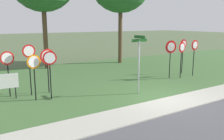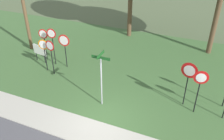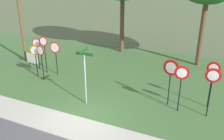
{
  "view_description": "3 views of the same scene",
  "coord_description": "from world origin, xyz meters",
  "px_view_note": "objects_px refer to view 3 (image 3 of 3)",
  "views": [
    {
      "loc": [
        -7.92,
        -7.97,
        3.63
      ],
      "look_at": [
        -1.3,
        2.6,
        1.14
      ],
      "focal_mm": 37.84,
      "sensor_mm": 36.0,
      "label": 1
    },
    {
      "loc": [
        3.84,
        -7.52,
        7.94
      ],
      "look_at": [
        -0.66,
        2.89,
        1.21
      ],
      "focal_mm": 37.88,
      "sensor_mm": 36.0,
      "label": 2
    },
    {
      "loc": [
        5.21,
        -7.99,
        6.21
      ],
      "look_at": [
        0.21,
        2.91,
        1.47
      ],
      "focal_mm": 37.32,
      "sensor_mm": 36.0,
      "label": 3
    }
  ],
  "objects_px": {
    "stop_sign_far_center": "(37,47)",
    "yield_sign_near_left": "(212,81)",
    "street_name_post": "(85,72)",
    "stop_sign_far_right": "(35,55)",
    "yield_sign_far_right": "(181,78)",
    "notice_board": "(32,59)",
    "yield_sign_near_right": "(171,72)",
    "stop_sign_near_left": "(44,47)",
    "stop_sign_far_left": "(41,56)",
    "stop_sign_near_right": "(55,51)",
    "yield_sign_far_left": "(213,74)"
  },
  "relations": [
    {
      "from": "stop_sign_far_right",
      "to": "notice_board",
      "type": "xyz_separation_m",
      "value": [
        -1.13,
        0.84,
        -0.73
      ]
    },
    {
      "from": "yield_sign_near_right",
      "to": "yield_sign_near_left",
      "type": "bearing_deg",
      "value": 1.81
    },
    {
      "from": "notice_board",
      "to": "stop_sign_far_right",
      "type": "bearing_deg",
      "value": -29.92
    },
    {
      "from": "yield_sign_near_right",
      "to": "yield_sign_far_left",
      "type": "relative_size",
      "value": 1.01
    },
    {
      "from": "yield_sign_near_left",
      "to": "stop_sign_near_left",
      "type": "bearing_deg",
      "value": 170.51
    },
    {
      "from": "stop_sign_far_left",
      "to": "stop_sign_far_right",
      "type": "height_order",
      "value": "stop_sign_far_left"
    },
    {
      "from": "stop_sign_near_right",
      "to": "yield_sign_far_left",
      "type": "distance_m",
      "value": 9.69
    },
    {
      "from": "yield_sign_near_right",
      "to": "notice_board",
      "type": "distance_m",
      "value": 9.92
    },
    {
      "from": "stop_sign_near_right",
      "to": "stop_sign_far_center",
      "type": "distance_m",
      "value": 1.89
    },
    {
      "from": "street_name_post",
      "to": "stop_sign_far_right",
      "type": "bearing_deg",
      "value": 159.02
    },
    {
      "from": "yield_sign_far_right",
      "to": "street_name_post",
      "type": "relative_size",
      "value": 0.8
    },
    {
      "from": "stop_sign_near_right",
      "to": "stop_sign_far_left",
      "type": "height_order",
      "value": "stop_sign_far_left"
    },
    {
      "from": "stop_sign_far_center",
      "to": "yield_sign_near_right",
      "type": "relative_size",
      "value": 0.91
    },
    {
      "from": "stop_sign_far_left",
      "to": "yield_sign_near_right",
      "type": "bearing_deg",
      "value": 9.53
    },
    {
      "from": "yield_sign_far_right",
      "to": "notice_board",
      "type": "xyz_separation_m",
      "value": [
        -10.42,
        1.31,
        -0.96
      ]
    },
    {
      "from": "stop_sign_near_right",
      "to": "stop_sign_far_left",
      "type": "distance_m",
      "value": 1.15
    },
    {
      "from": "stop_sign_far_center",
      "to": "stop_sign_far_right",
      "type": "distance_m",
      "value": 1.56
    },
    {
      "from": "yield_sign_near_right",
      "to": "yield_sign_far_left",
      "type": "distance_m",
      "value": 2.01
    },
    {
      "from": "notice_board",
      "to": "yield_sign_far_right",
      "type": "bearing_deg",
      "value": -0.54
    },
    {
      "from": "stop_sign_near_left",
      "to": "notice_board",
      "type": "distance_m",
      "value": 1.53
    },
    {
      "from": "stop_sign_near_left",
      "to": "stop_sign_far_right",
      "type": "xyz_separation_m",
      "value": [
        -0.01,
        -0.91,
        -0.28
      ]
    },
    {
      "from": "stop_sign_far_center",
      "to": "yield_sign_near_left",
      "type": "height_order",
      "value": "yield_sign_near_left"
    },
    {
      "from": "yield_sign_near_right",
      "to": "stop_sign_far_right",
      "type": "bearing_deg",
      "value": -169.39
    },
    {
      "from": "notice_board",
      "to": "street_name_post",
      "type": "bearing_deg",
      "value": -16.74
    },
    {
      "from": "stop_sign_near_left",
      "to": "stop_sign_near_right",
      "type": "xyz_separation_m",
      "value": [
        0.9,
        0.0,
        -0.16
      ]
    },
    {
      "from": "stop_sign_near_left",
      "to": "yield_sign_far_left",
      "type": "distance_m",
      "value": 10.59
    },
    {
      "from": "stop_sign_near_left",
      "to": "yield_sign_far_left",
      "type": "xyz_separation_m",
      "value": [
        10.59,
        -0.33,
        -0.03
      ]
    },
    {
      "from": "yield_sign_near_right",
      "to": "yield_sign_far_left",
      "type": "bearing_deg",
      "value": 29.68
    },
    {
      "from": "yield_sign_near_right",
      "to": "yield_sign_far_left",
      "type": "height_order",
      "value": "yield_sign_near_right"
    },
    {
      "from": "stop_sign_near_right",
      "to": "stop_sign_far_center",
      "type": "relative_size",
      "value": 1.02
    },
    {
      "from": "yield_sign_near_left",
      "to": "yield_sign_far_right",
      "type": "distance_m",
      "value": 1.35
    },
    {
      "from": "stop_sign_near_left",
      "to": "notice_board",
      "type": "height_order",
      "value": "stop_sign_near_left"
    },
    {
      "from": "yield_sign_near_left",
      "to": "notice_board",
      "type": "xyz_separation_m",
      "value": [
        -11.76,
        1.22,
        -1.01
      ]
    },
    {
      "from": "street_name_post",
      "to": "notice_board",
      "type": "xyz_separation_m",
      "value": [
        -5.9,
        2.55,
        -0.94
      ]
    },
    {
      "from": "stop_sign_near_right",
      "to": "stop_sign_far_left",
      "type": "relative_size",
      "value": 0.99
    },
    {
      "from": "street_name_post",
      "to": "notice_board",
      "type": "height_order",
      "value": "street_name_post"
    },
    {
      "from": "stop_sign_near_right",
      "to": "yield_sign_far_left",
      "type": "xyz_separation_m",
      "value": [
        9.69,
        -0.33,
        0.14
      ]
    },
    {
      "from": "stop_sign_near_left",
      "to": "yield_sign_far_right",
      "type": "relative_size",
      "value": 1.07
    },
    {
      "from": "stop_sign_far_left",
      "to": "stop_sign_far_center",
      "type": "distance_m",
      "value": 2.18
    },
    {
      "from": "stop_sign_far_left",
      "to": "notice_board",
      "type": "relative_size",
      "value": 1.86
    },
    {
      "from": "stop_sign_far_left",
      "to": "street_name_post",
      "type": "xyz_separation_m",
      "value": [
        4.09,
        -1.49,
        0.11
      ]
    },
    {
      "from": "stop_sign_far_center",
      "to": "yield_sign_far_right",
      "type": "relative_size",
      "value": 0.94
    },
    {
      "from": "stop_sign_far_right",
      "to": "yield_sign_near_right",
      "type": "distance_m",
      "value": 8.7
    },
    {
      "from": "stop_sign_far_center",
      "to": "notice_board",
      "type": "bearing_deg",
      "value": -123.49
    },
    {
      "from": "stop_sign_far_left",
      "to": "notice_board",
      "type": "height_order",
      "value": "stop_sign_far_left"
    },
    {
      "from": "stop_sign_far_right",
      "to": "yield_sign_near_left",
      "type": "distance_m",
      "value": 10.64
    },
    {
      "from": "yield_sign_near_right",
      "to": "yield_sign_far_left",
      "type": "xyz_separation_m",
      "value": [
        1.91,
        0.64,
        -0.05
      ]
    },
    {
      "from": "yield_sign_far_right",
      "to": "street_name_post",
      "type": "height_order",
      "value": "street_name_post"
    },
    {
      "from": "stop_sign_far_right",
      "to": "notice_board",
      "type": "height_order",
      "value": "stop_sign_far_right"
    },
    {
      "from": "stop_sign_far_right",
      "to": "stop_sign_far_left",
      "type": "bearing_deg",
      "value": -27.27
    }
  ]
}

